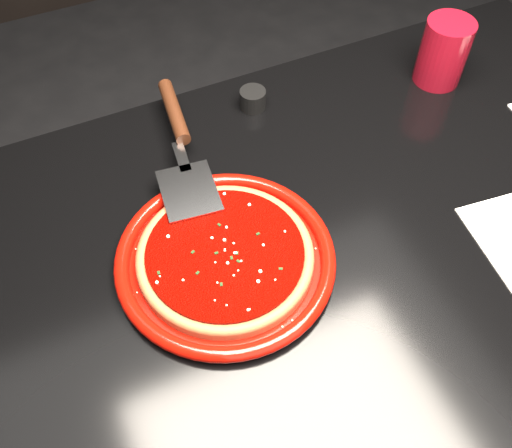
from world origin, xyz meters
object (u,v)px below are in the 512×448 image
at_px(plate, 225,259).
at_px(cup, 443,52).
at_px(ramekin, 253,99).
at_px(pizza_server, 182,145).
at_px(table, 327,352).

height_order(plate, cup, cup).
xyz_separation_m(plate, ramekin, (0.17, 0.27, 0.01)).
distance_m(plate, pizza_server, 0.20).
height_order(plate, pizza_server, pizza_server).
xyz_separation_m(table, cup, (0.32, 0.25, 0.43)).
xyz_separation_m(table, pizza_server, (-0.16, 0.24, 0.41)).
height_order(table, ramekin, ramekin).
distance_m(plate, cup, 0.54).
relative_size(table, ramekin, 27.07).
bearing_deg(pizza_server, plate, -86.99).
distance_m(table, plate, 0.43).
bearing_deg(pizza_server, ramekin, 33.02).
distance_m(table, ramekin, 0.50).
bearing_deg(cup, plate, -157.56).
xyz_separation_m(table, plate, (-0.18, 0.04, 0.39)).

